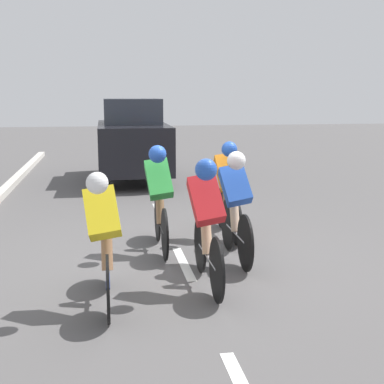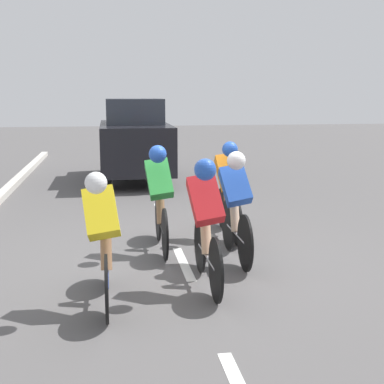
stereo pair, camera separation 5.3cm
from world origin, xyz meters
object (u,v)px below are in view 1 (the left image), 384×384
at_px(cyclist_yellow, 104,236).
at_px(cyclist_green, 159,195).
at_px(cyclist_orange, 228,186).
at_px(cyclist_blue, 236,203).
at_px(cyclist_red, 207,220).
at_px(support_car, 132,140).

height_order(cyclist_yellow, cyclist_green, cyclist_green).
bearing_deg(cyclist_orange, cyclist_yellow, 52.73).
height_order(cyclist_orange, cyclist_blue, cyclist_orange).
bearing_deg(cyclist_red, cyclist_yellow, 16.80).
relative_size(cyclist_orange, cyclist_red, 1.00).
bearing_deg(cyclist_blue, cyclist_red, 58.66).
bearing_deg(support_car, cyclist_blue, 97.76).
relative_size(cyclist_yellow, support_car, 0.42).
bearing_deg(cyclist_blue, cyclist_green, -33.39).
height_order(cyclist_red, cyclist_blue, cyclist_red).
bearing_deg(cyclist_green, support_car, -89.78).
distance_m(cyclist_red, support_car, 7.98).
xyz_separation_m(cyclist_green, support_car, (0.02, -6.43, 0.23)).
xyz_separation_m(cyclist_yellow, cyclist_orange, (-1.88, -2.47, 0.04)).
height_order(cyclist_orange, cyclist_red, cyclist_red).
bearing_deg(cyclist_yellow, cyclist_blue, -143.32).
distance_m(cyclist_yellow, cyclist_red, 1.19).
xyz_separation_m(cyclist_blue, support_car, (0.96, -7.04, 0.26)).
xyz_separation_m(cyclist_yellow, cyclist_blue, (-1.70, -1.27, 0.02)).
relative_size(cyclist_yellow, cyclist_blue, 0.97).
height_order(cyclist_green, cyclist_red, cyclist_green).
relative_size(cyclist_red, cyclist_blue, 1.01).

